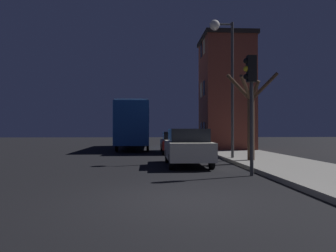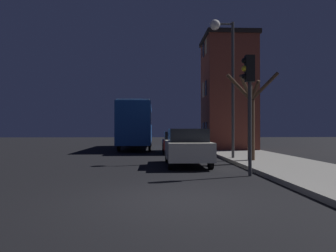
{
  "view_description": "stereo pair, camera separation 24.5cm",
  "coord_description": "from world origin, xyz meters",
  "px_view_note": "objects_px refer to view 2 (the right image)",
  "views": [
    {
      "loc": [
        -0.72,
        -7.31,
        1.57
      ],
      "look_at": [
        0.2,
        8.1,
        1.74
      ],
      "focal_mm": 35.0,
      "sensor_mm": 36.0,
      "label": 1
    },
    {
      "loc": [
        -0.47,
        -7.32,
        1.57
      ],
      "look_at": [
        0.2,
        8.1,
        1.74
      ],
      "focal_mm": 35.0,
      "sensor_mm": 36.0,
      "label": 2
    }
  ],
  "objects_px": {
    "bare_tree": "(251,115)",
    "car_near_lane": "(187,147)",
    "streetlamp": "(224,56)",
    "traffic_light": "(249,89)",
    "bus": "(137,122)",
    "car_mid_lane": "(177,142)"
  },
  "relations": [
    {
      "from": "traffic_light",
      "to": "bus",
      "type": "relative_size",
      "value": 0.38
    },
    {
      "from": "traffic_light",
      "to": "car_near_lane",
      "type": "distance_m",
      "value": 4.29
    },
    {
      "from": "bare_tree",
      "to": "car_near_lane",
      "type": "height_order",
      "value": "bare_tree"
    },
    {
      "from": "bare_tree",
      "to": "car_mid_lane",
      "type": "xyz_separation_m",
      "value": [
        -2.94,
        6.74,
        -1.48
      ]
    },
    {
      "from": "streetlamp",
      "to": "bare_tree",
      "type": "bearing_deg",
      "value": -54.43
    },
    {
      "from": "traffic_light",
      "to": "car_mid_lane",
      "type": "xyz_separation_m",
      "value": [
        -1.66,
        10.71,
        -2.18
      ]
    },
    {
      "from": "bare_tree",
      "to": "car_near_lane",
      "type": "distance_m",
      "value": 3.41
    },
    {
      "from": "streetlamp",
      "to": "car_mid_lane",
      "type": "relative_size",
      "value": 1.78
    },
    {
      "from": "bus",
      "to": "car_near_lane",
      "type": "distance_m",
      "value": 13.42
    },
    {
      "from": "car_near_lane",
      "to": "streetlamp",
      "type": "bearing_deg",
      "value": 44.63
    },
    {
      "from": "bus",
      "to": "car_near_lane",
      "type": "bearing_deg",
      "value": -77.63
    },
    {
      "from": "streetlamp",
      "to": "bus",
      "type": "relative_size",
      "value": 0.64
    },
    {
      "from": "streetlamp",
      "to": "traffic_light",
      "type": "distance_m",
      "value": 5.82
    },
    {
      "from": "streetlamp",
      "to": "traffic_light",
      "type": "xyz_separation_m",
      "value": [
        -0.3,
        -5.33,
        -2.33
      ]
    },
    {
      "from": "bare_tree",
      "to": "car_near_lane",
      "type": "relative_size",
      "value": 0.96
    },
    {
      "from": "bare_tree",
      "to": "car_near_lane",
      "type": "bearing_deg",
      "value": -167.49
    },
    {
      "from": "traffic_light",
      "to": "car_mid_lane",
      "type": "height_order",
      "value": "traffic_light"
    },
    {
      "from": "bare_tree",
      "to": "bus",
      "type": "relative_size",
      "value": 0.38
    },
    {
      "from": "traffic_light",
      "to": "car_near_lane",
      "type": "height_order",
      "value": "traffic_light"
    },
    {
      "from": "bus",
      "to": "streetlamp",
      "type": "bearing_deg",
      "value": -65.88
    },
    {
      "from": "bus",
      "to": "traffic_light",
      "type": "bearing_deg",
      "value": -74.19
    },
    {
      "from": "traffic_light",
      "to": "bus",
      "type": "height_order",
      "value": "traffic_light"
    }
  ]
}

